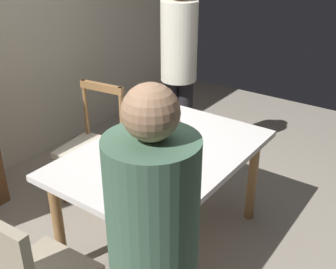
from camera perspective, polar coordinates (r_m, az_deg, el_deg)
ground at (r=3.11m, az=-0.55°, el=-14.37°), size 6.40×6.40×0.00m
dining_table at (r=2.74m, az=-0.61°, el=-4.03°), size 1.42×0.96×0.74m
birthday_cake at (r=2.83m, az=-0.07°, el=0.46°), size 0.28×0.28×0.18m
plate_near_celebrant at (r=2.31m, az=-2.05°, el=-7.46°), size 0.22×0.22×0.01m
plate_far_side at (r=2.76m, az=-5.12°, el=-1.50°), size 0.22×0.22×0.01m
fork_near_celebrant at (r=2.21m, az=-4.55°, el=-9.40°), size 0.18×0.05×0.01m
fork_far_side at (r=2.66m, az=-7.51°, el=-2.80°), size 0.18×0.02×0.01m
chair_spindle_back at (r=3.38m, az=-10.33°, el=-1.80°), size 0.49×0.49×0.95m
person_celebrant at (r=1.58m, az=-1.97°, el=-17.77°), size 0.32×0.32×1.63m
person_guest at (r=3.71m, az=1.50°, el=9.72°), size 0.32×0.32×1.70m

